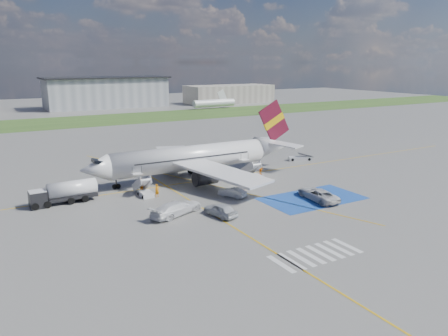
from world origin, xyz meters
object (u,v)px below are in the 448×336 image
Objects in this scene: car_silver_a at (221,210)px; car_silver_b at (232,192)px; belt_loader at (300,158)px; van_white_b at (177,206)px; fuel_tanker at (64,194)px; van_white_a at (318,192)px; airliner at (198,157)px; gpu_cart at (71,193)px.

car_silver_a is 1.18× the size of car_silver_b.
van_white_b is at bearing -130.26° from belt_loader.
fuel_tanker is 33.98m from van_white_a.
airliner reaches higher than car_silver_a.
van_white_b reaches higher than car_silver_b.
airliner is 21.72m from fuel_tanker.
car_silver_b is at bearing -93.27° from airliner.
car_silver_a is at bearing 21.03° from car_silver_b.
gpu_cart is 0.38× the size of van_white_b.
airliner is 12.21m from car_silver_b.
van_white_a is (-13.91, -20.44, 0.69)m from belt_loader.
van_white_b is (-9.64, -2.76, 0.46)m from car_silver_b.
fuel_tanker is 3.89× the size of gpu_cart.
van_white_b is at bearing -47.93° from fuel_tanker.
belt_loader is at bearing -157.87° from car_silver_a.
van_white_b reaches higher than car_silver_a.
van_white_a reaches higher than car_silver_a.
car_silver_b is 11.68m from van_white_a.
gpu_cart is 0.46× the size of car_silver_a.
fuel_tanker reaches higher than van_white_b.
gpu_cart is 33.95m from van_white_a.
airliner reaches higher than car_silver_b.
gpu_cart is at bearing -24.72° from van_white_a.
car_silver_b is (19.49, -10.88, -0.07)m from gpu_cart.
airliner is 4.30× the size of fuel_tanker.
belt_loader is at bearing -117.42° from van_white_a.
car_silver_b is 10.04m from van_white_b.
gpu_cart is 16.84m from van_white_b.
airliner is 16.71× the size of gpu_cart.
gpu_cart is at bearing -153.01° from belt_loader.
fuel_tanker is 1.54× the size of van_white_a.
van_white_a is at bearing -64.98° from airliner.
car_silver_a is (15.45, -14.79, -0.41)m from fuel_tanker.
belt_loader is 36.81m from van_white_b.
van_white_a is (8.76, -18.76, -2.35)m from airliner.
airliner reaches higher than gpu_cart.
belt_loader is (22.67, 1.68, -3.04)m from airliner.
fuel_tanker reaches higher than car_silver_b.
airliner is at bearing -120.90° from car_silver_b.
van_white_b reaches higher than van_white_a.
airliner reaches higher than belt_loader.
airliner is 18.06m from van_white_b.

